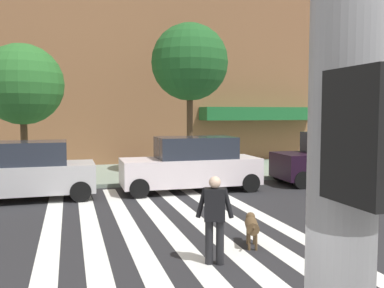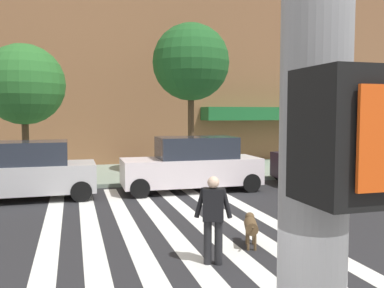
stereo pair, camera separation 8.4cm
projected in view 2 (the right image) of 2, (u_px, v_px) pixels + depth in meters
ground_plane at (136, 246)px, 8.80m from camera, size 160.00×160.00×0.00m
sidewalk_far at (103, 175)px, 18.42m from camera, size 80.00×6.00×0.15m
crosswalk_stripes at (179, 242)px, 9.05m from camera, size 5.85×13.50×0.01m
parked_car_behind_first at (21, 172)px, 13.37m from camera, size 4.74×1.91×1.88m
parked_car_third_in_line at (193, 165)px, 14.94m from camera, size 4.91×1.91×1.94m
parked_car_fourth_in_line at (332, 160)px, 16.52m from camera, size 4.46×2.13×2.03m
street_tree_nearest at (24, 85)px, 15.77m from camera, size 3.05×3.05×5.24m
street_tree_middle at (191, 63)px, 17.87m from camera, size 3.30×3.30×6.47m
pedestrian_dog_walker at (213, 215)px, 7.66m from camera, size 0.69×0.35×1.64m
dog_on_leash at (251, 226)px, 8.72m from camera, size 0.47×0.95×0.65m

